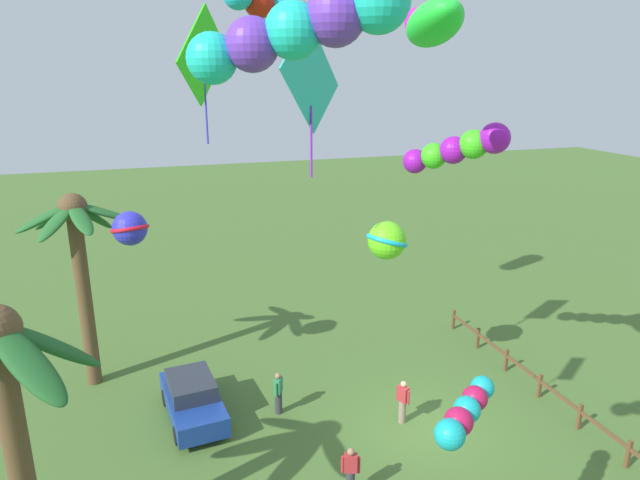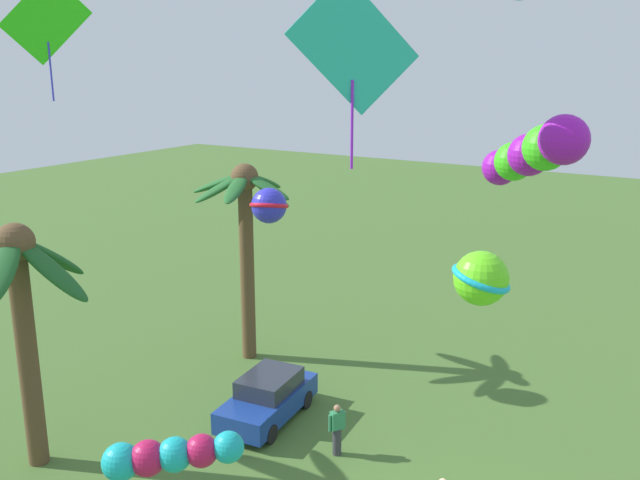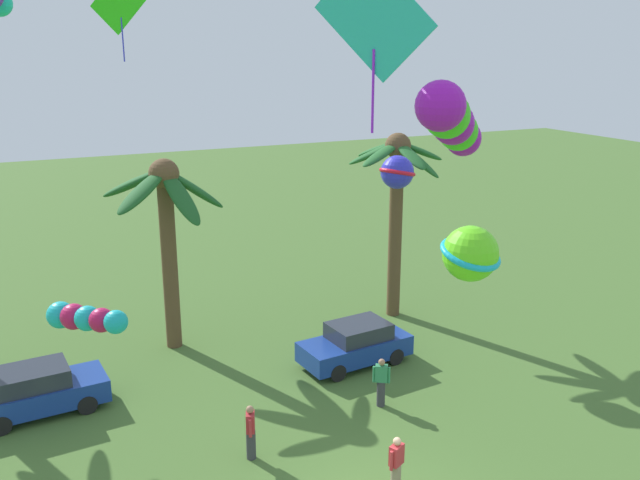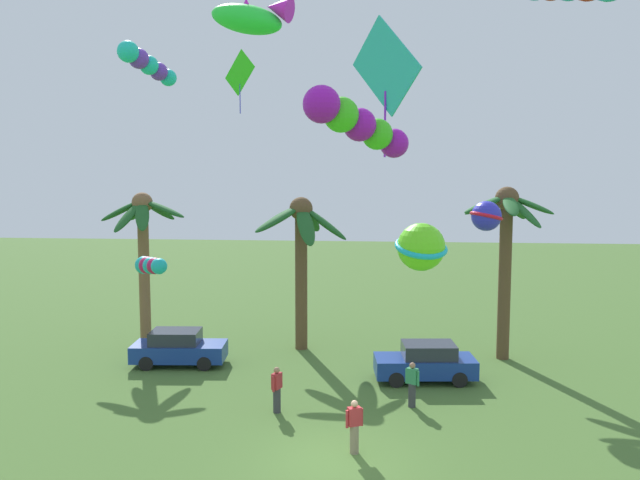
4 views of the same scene
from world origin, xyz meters
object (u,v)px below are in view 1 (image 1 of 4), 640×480
(spectator_1, at_px, (278,393))
(kite_tube_5, at_px, (458,149))
(palm_tree_2, at_px, (5,387))
(kite_ball_1, at_px, (130,228))
(kite_tube_6, at_px, (465,413))
(spectator_0, at_px, (350,472))
(kite_fish_4, at_px, (432,22))
(kite_tube_0, at_px, (304,27))
(parked_car_1, at_px, (192,398))
(kite_diamond_3, at_px, (311,80))
(kite_ball_7, at_px, (387,240))
(kite_tube_8, at_px, (284,12))
(palm_tree_0, at_px, (78,247))
(spectator_2, at_px, (403,401))
(kite_diamond_2, at_px, (203,57))

(spectator_1, bearing_deg, kite_tube_5, -108.33)
(palm_tree_2, xyz_separation_m, kite_ball_1, (7.92, -2.65, 1.23))
(kite_tube_6, bearing_deg, spectator_0, 12.04)
(spectator_1, height_order, kite_fish_4, kite_fish_4)
(kite_tube_0, relative_size, kite_ball_1, 1.53)
(parked_car_1, height_order, spectator_0, spectator_0)
(palm_tree_2, height_order, kite_diamond_3, kite_diamond_3)
(spectator_0, xyz_separation_m, kite_fish_4, (-0.44, -1.60, 11.97))
(spectator_0, bearing_deg, kite_tube_6, -167.96)
(kite_fish_4, bearing_deg, kite_tube_6, 168.33)
(kite_ball_1, relative_size, kite_fish_4, 0.61)
(kite_ball_7, bearing_deg, kite_fish_4, 164.24)
(parked_car_1, relative_size, kite_ball_7, 2.18)
(kite_ball_7, bearing_deg, kite_tube_8, 27.80)
(spectator_0, relative_size, kite_tube_5, 0.60)
(palm_tree_0, xyz_separation_m, spectator_2, (-6.09, -10.37, -4.76))
(palm_tree_0, xyz_separation_m, parked_car_1, (-3.59, -3.47, -4.83))
(kite_ball_7, bearing_deg, parked_car_1, 84.52)
(kite_ball_1, relative_size, kite_tube_8, 0.39)
(spectator_0, relative_size, kite_diamond_2, 0.66)
(spectator_2, height_order, kite_ball_1, kite_ball_1)
(kite_diamond_3, xyz_separation_m, kite_tube_8, (5.58, -0.66, 2.36))
(kite_ball_1, xyz_separation_m, kite_tube_8, (1.44, -6.11, 7.43))
(palm_tree_2, bearing_deg, kite_tube_0, -134.06)
(palm_tree_2, bearing_deg, kite_diamond_3, -64.93)
(spectator_1, bearing_deg, parked_car_1, 77.34)
(kite_diamond_3, height_order, kite_tube_8, kite_tube_8)
(parked_car_1, height_order, kite_diamond_2, kite_diamond_2)
(palm_tree_0, bearing_deg, spectator_0, -140.21)
(kite_tube_0, relative_size, kite_tube_8, 0.60)
(kite_tube_8, bearing_deg, kite_tube_5, -148.66)
(kite_tube_0, bearing_deg, palm_tree_0, 17.78)
(palm_tree_2, distance_m, spectator_0, 9.24)
(kite_tube_5, bearing_deg, kite_fish_4, 138.23)
(kite_tube_0, bearing_deg, palm_tree_2, 45.94)
(kite_ball_1, distance_m, kite_tube_5, 11.52)
(kite_ball_1, relative_size, kite_tube_6, 0.90)
(palm_tree_0, relative_size, spectator_0, 4.77)
(spectator_1, height_order, kite_tube_0, kite_tube_0)
(palm_tree_2, distance_m, kite_tube_0, 10.20)
(kite_tube_0, height_order, kite_tube_6, kite_tube_0)
(kite_diamond_3, distance_m, kite_tube_8, 6.09)
(kite_tube_5, bearing_deg, parked_car_1, 73.61)
(kite_diamond_2, xyz_separation_m, kite_ball_7, (6.59, -6.72, -5.86))
(parked_car_1, bearing_deg, kite_fish_4, -136.05)
(palm_tree_0, relative_size, kite_tube_8, 1.73)
(palm_tree_2, height_order, kite_tube_8, kite_tube_8)
(palm_tree_2, relative_size, kite_diamond_2, 2.94)
(kite_fish_4, bearing_deg, spectator_1, 27.02)
(kite_ball_7, bearing_deg, kite_tube_0, 149.52)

